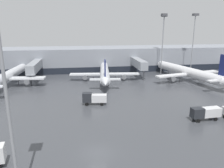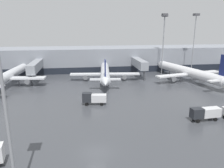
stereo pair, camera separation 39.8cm
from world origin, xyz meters
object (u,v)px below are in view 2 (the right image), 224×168
(service_truck_3, at_px, (94,98))
(apron_light_mast_5, at_px, (164,28))
(parked_jet_2, at_px, (7,77))
(apron_light_mast_3, at_px, (195,28))
(apron_light_mast_0, at_px, (164,28))
(parked_jet_1, at_px, (189,72))
(parked_jet_4, at_px, (105,73))
(service_truck_0, at_px, (205,113))

(service_truck_3, relative_size, apron_light_mast_5, 0.26)
(parked_jet_2, bearing_deg, apron_light_mast_3, -76.77)
(apron_light_mast_0, bearing_deg, parked_jet_1, -74.13)
(parked_jet_4, bearing_deg, apron_light_mast_0, -62.64)
(service_truck_0, height_order, apron_light_mast_3, apron_light_mast_3)
(parked_jet_2, bearing_deg, apron_light_mast_5, -73.12)
(parked_jet_4, xyz_separation_m, apron_light_mast_0, (22.84, 8.97, 13.90))
(parked_jet_1, bearing_deg, apron_light_mast_5, 6.49)
(parked_jet_1, height_order, apron_light_mast_3, apron_light_mast_3)
(parked_jet_2, relative_size, apron_light_mast_3, 1.63)
(apron_light_mast_0, distance_m, apron_light_mast_5, 1.35)
(apron_light_mast_0, bearing_deg, apron_light_mast_3, -16.15)
(parked_jet_1, height_order, apron_light_mast_0, apron_light_mast_0)
(service_truck_3, relative_size, apron_light_mast_3, 0.26)
(apron_light_mast_3, bearing_deg, apron_light_mast_0, 163.85)
(service_truck_0, distance_m, apron_light_mast_0, 46.35)
(parked_jet_2, distance_m, service_truck_3, 31.16)
(parked_jet_2, relative_size, apron_light_mast_5, 1.63)
(parked_jet_2, distance_m, apron_light_mast_3, 64.75)
(service_truck_0, height_order, apron_light_mast_0, apron_light_mast_0)
(parked_jet_1, relative_size, apron_light_mast_3, 1.70)
(service_truck_0, bearing_deg, service_truck_3, -34.20)
(parked_jet_2, relative_size, service_truck_0, 6.00)
(service_truck_0, bearing_deg, parked_jet_2, -39.07)
(apron_light_mast_3, relative_size, apron_light_mast_5, 1.00)
(parked_jet_4, bearing_deg, service_truck_0, -150.30)
(apron_light_mast_3, bearing_deg, service_truck_3, -143.28)
(parked_jet_2, xyz_separation_m, apron_light_mast_3, (62.60, 9.13, 13.79))
(service_truck_0, xyz_separation_m, apron_light_mast_0, (7.77, 43.17, 14.99))
(parked_jet_4, height_order, service_truck_0, parked_jet_4)
(service_truck_3, height_order, apron_light_mast_0, apron_light_mast_0)
(parked_jet_2, xyz_separation_m, parked_jet_4, (29.39, 3.16, -0.28))
(parked_jet_4, bearing_deg, parked_jet_1, -94.13)
(apron_light_mast_0, relative_size, apron_light_mast_3, 0.99)
(parked_jet_4, bearing_deg, apron_light_mast_3, -73.90)
(apron_light_mast_0, bearing_deg, parked_jet_2, -166.92)
(parked_jet_1, xyz_separation_m, service_truck_3, (-31.78, -17.83, -1.34))
(apron_light_mast_0, height_order, apron_light_mast_3, apron_light_mast_3)
(service_truck_3, xyz_separation_m, apron_light_mast_5, (27.30, 30.33, 15.12))
(parked_jet_1, xyz_separation_m, service_truck_0, (-11.67, -29.46, -1.38))
(parked_jet_1, distance_m, service_truck_3, 36.46)
(service_truck_0, bearing_deg, apron_light_mast_0, -104.36)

